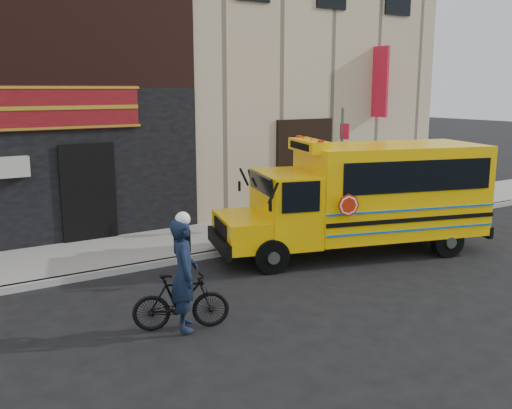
{
  "coord_description": "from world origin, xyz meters",
  "views": [
    {
      "loc": [
        -7.4,
        -9.52,
        4.12
      ],
      "look_at": [
        -0.18,
        1.85,
        1.38
      ],
      "focal_mm": 40.0,
      "sensor_mm": 36.0,
      "label": 1
    }
  ],
  "objects": [
    {
      "name": "sign_pole",
      "position": [
        3.55,
        3.07,
        1.96
      ],
      "size": [
        0.11,
        0.31,
        3.59
      ],
      "color": "#48504C",
      "rests_on": "ground"
    },
    {
      "name": "cyclist",
      "position": [
        -3.47,
        -1.04,
        0.97
      ],
      "size": [
        0.68,
        0.83,
        1.95
      ],
      "primitive_type": "imported",
      "rotation": [
        0.0,
        0.0,
        1.23
      ],
      "color": "black",
      "rests_on": "ground"
    },
    {
      "name": "ground",
      "position": [
        0.0,
        0.0,
        0.0
      ],
      "size": [
        120.0,
        120.0,
        0.0
      ],
      "primitive_type": "plane",
      "color": "black",
      "rests_on": "ground"
    },
    {
      "name": "school_bus",
      "position": [
        2.52,
        0.89,
        1.51
      ],
      "size": [
        7.22,
        3.94,
        2.92
      ],
      "color": "black",
      "rests_on": "ground"
    },
    {
      "name": "sidewalk",
      "position": [
        0.0,
        4.1,
        0.07
      ],
      "size": [
        40.0,
        3.0,
        0.15
      ],
      "primitive_type": "cube",
      "color": "gray",
      "rests_on": "ground"
    },
    {
      "name": "bicycle",
      "position": [
        -3.5,
        -0.95,
        0.5
      ],
      "size": [
        1.73,
        1.07,
        1.01
      ],
      "primitive_type": "imported",
      "rotation": [
        0.0,
        0.0,
        1.19
      ],
      "color": "black",
      "rests_on": "ground"
    },
    {
      "name": "building",
      "position": [
        -0.04,
        10.45,
        6.13
      ],
      "size": [
        20.0,
        10.7,
        12.0
      ],
      "color": "tan",
      "rests_on": "sidewalk"
    },
    {
      "name": "curb",
      "position": [
        0.0,
        2.6,
        0.07
      ],
      "size": [
        40.0,
        0.2,
        0.15
      ],
      "primitive_type": "cube",
      "color": "gray",
      "rests_on": "ground"
    }
  ]
}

